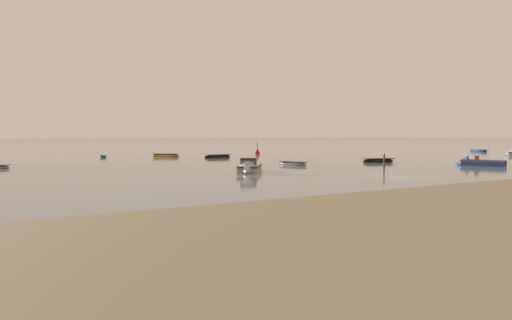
% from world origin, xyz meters
% --- Properties ---
extents(ground_plane, '(800.00, 800.00, 0.00)m').
position_xyz_m(ground_plane, '(0.00, 0.00, 0.00)').
color(ground_plane, slate).
extents(rowboat_moored_0, '(2.58, 3.86, 0.58)m').
position_xyz_m(rowboat_moored_0, '(1.76, 18.36, 0.16)').
color(rowboat_moored_0, gray).
rests_on(rowboat_moored_0, ground).
extents(rowboat_moored_1, '(1.86, 3.11, 0.46)m').
position_xyz_m(rowboat_moored_1, '(-13.90, 48.94, 0.13)').
color(rowboat_moored_1, '#197084').
rests_on(rowboat_moored_1, ground).
extents(rowboat_moored_2, '(4.69, 2.68, 0.70)m').
position_xyz_m(rowboat_moored_2, '(14.66, 17.09, 0.19)').
color(rowboat_moored_2, black).
rests_on(rowboat_moored_2, ground).
extents(rowboat_moored_4, '(2.64, 4.87, 0.73)m').
position_xyz_m(rowboat_moored_4, '(59.73, 32.48, 0.20)').
color(rowboat_moored_4, navy).
rests_on(rowboat_moored_4, ground).
extents(rowboat_moored_5, '(4.61, 3.81, 0.71)m').
position_xyz_m(rowboat_moored_5, '(-4.56, 45.73, 0.19)').
color(rowboat_moored_5, orange).
rests_on(rowboat_moored_5, ground).
extents(motorboat_moored_1, '(4.83, 5.57, 2.10)m').
position_xyz_m(motorboat_moored_1, '(-8.37, 11.58, 0.32)').
color(motorboat_moored_1, gray).
rests_on(motorboat_moored_1, ground).
extents(rowboat_moored_7, '(4.80, 1.98, 0.74)m').
position_xyz_m(rowboat_moored_7, '(1.40, 38.53, 0.20)').
color(rowboat_moored_7, black).
rests_on(rowboat_moored_7, ground).
extents(motorboat_moored_3, '(4.04, 5.75, 1.87)m').
position_xyz_m(motorboat_moored_3, '(19.68, 6.30, 0.26)').
color(motorboat_moored_3, navy).
rests_on(motorboat_moored_3, ground).
extents(channel_buoy, '(0.90, 0.90, 2.30)m').
position_xyz_m(channel_buoy, '(13.06, 45.69, 0.46)').
color(channel_buoy, red).
rests_on(channel_buoy, ground).
extents(mooring_post_near, '(0.22, 0.22, 1.88)m').
position_xyz_m(mooring_post_near, '(5.78, 7.53, 0.81)').
color(mooring_post_near, '#4A3323').
rests_on(mooring_post_near, ground).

